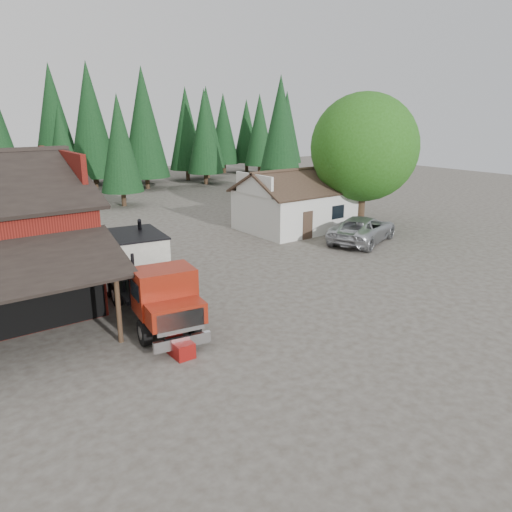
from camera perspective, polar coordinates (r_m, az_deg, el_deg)
ground at (r=21.59m, az=1.04°, el=-7.85°), size 120.00×120.00×0.00m
farmhouse at (r=38.67m, az=4.59°, el=5.57°), size 8.60×6.42×4.65m
deciduous_tree at (r=38.81m, az=12.31°, el=11.62°), size 8.00×8.00×10.20m
conifer_backdrop at (r=59.49m, az=-24.64°, el=6.29°), size 76.00×16.00×16.00m
near_pine_b at (r=49.12m, az=-15.32°, el=12.31°), size 3.96×3.96×10.40m
near_pine_c at (r=53.78m, az=2.81°, el=14.22°), size 4.84×4.84×12.40m
feed_truck at (r=22.50m, az=-12.36°, el=-2.13°), size 3.65×9.08×3.99m
silver_car at (r=35.41m, az=12.11°, el=3.01°), size 7.19×5.13×1.82m
equip_box at (r=19.16m, az=-8.61°, el=-10.35°), size 0.71×1.10×0.60m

